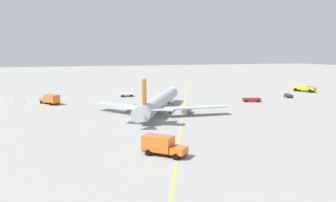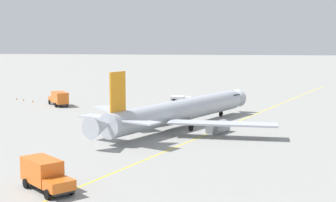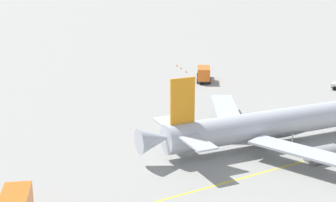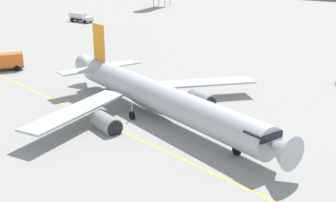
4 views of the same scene
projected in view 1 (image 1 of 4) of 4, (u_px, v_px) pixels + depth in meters
name	position (u px, v px, depth m)	size (l,w,h in m)	color
ground_plane	(163.00, 109.00, 93.01)	(600.00, 600.00, 0.00)	gray
airliner_main	(159.00, 103.00, 88.30)	(32.28, 39.07, 10.72)	#B2B7C1
ops_pickup_truck	(252.00, 99.00, 106.87)	(6.08, 3.88, 1.41)	#232326
pushback_tug_truck	(126.00, 95.00, 119.07)	(4.67, 2.54, 1.30)	#232326
fire_tender_truck	(304.00, 88.00, 134.23)	(6.12, 9.50, 2.50)	#232326
baggage_truck_truck	(289.00, 95.00, 117.27)	(2.83, 4.24, 1.22)	#232326
catering_truck_truck	(50.00, 99.00, 101.78)	(6.47, 8.03, 3.10)	#232326
catering_truck_truck_extra	(162.00, 145.00, 51.50)	(6.88, 6.77, 3.10)	#232326
taxiway_centreline	(183.00, 112.00, 88.60)	(63.01, 152.56, 0.01)	yellow
safety_cone_near	(25.00, 102.00, 104.18)	(0.36, 0.36, 0.55)	orange
safety_cone_mid	(15.00, 102.00, 105.49)	(0.36, 0.36, 0.55)	orange
safety_cone_far	(7.00, 101.00, 106.53)	(0.36, 0.36, 0.55)	orange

